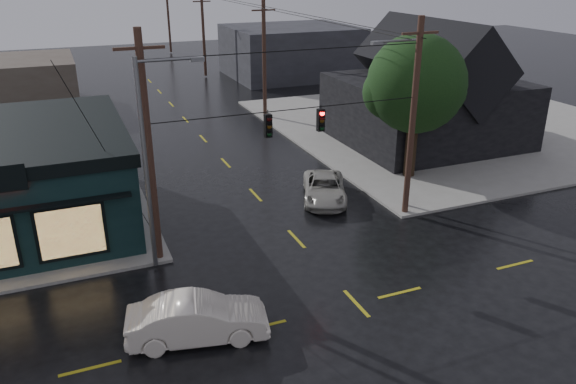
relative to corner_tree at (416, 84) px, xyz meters
name	(u,v)px	position (x,y,z in m)	size (l,w,h in m)	color
ground_plane	(356,303)	(-9.77, -11.07, -5.83)	(160.00, 160.00, 0.00)	black
sidewalk_ne	(452,124)	(10.23, 8.93, -5.75)	(28.00, 28.00, 0.15)	gray
ne_building	(428,82)	(5.23, 5.93, -1.35)	(12.60, 11.60, 8.75)	black
corner_tree	(416,84)	(0.00, 0.00, 0.00)	(5.83, 5.83, 8.63)	black
utility_pole_nw	(160,259)	(-16.27, -4.57, -5.83)	(2.00, 0.32, 10.15)	#342017
utility_pole_ne	(405,214)	(-3.27, -4.57, -5.83)	(2.00, 0.32, 10.15)	#342017
utility_pole_far_a	(265,118)	(-3.27, 16.93, -5.83)	(2.00, 0.32, 9.65)	#342017
utility_pole_far_b	(206,77)	(-3.27, 36.93, -5.83)	(2.00, 0.32, 9.15)	#342017
utility_pole_far_c	(171,53)	(-3.27, 56.93, -5.83)	(2.00, 0.32, 9.15)	#342017
span_signal_assembly	(295,122)	(-9.68, -4.57, -0.13)	(13.00, 0.48, 1.23)	black
streetlight_nw	(156,268)	(-16.57, -5.27, -5.83)	(5.40, 0.30, 9.15)	slate
streetlight_ne	(405,207)	(-2.77, -3.87, -5.83)	(5.40, 0.30, 9.15)	slate
bg_building_west	(5,84)	(-23.77, 28.93, -3.63)	(12.00, 10.00, 4.40)	#3D342C
bg_building_east	(291,51)	(6.23, 33.93, -3.03)	(14.00, 12.00, 5.60)	#242429
sedan_cream	(198,319)	(-16.05, -10.85, -5.01)	(1.73, 4.95, 1.63)	beige
suv_silver	(324,188)	(-6.41, -1.20, -5.14)	(2.28, 4.95, 1.37)	#9E9B91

